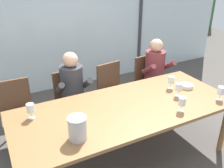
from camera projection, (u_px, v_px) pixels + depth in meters
The scene contains 18 objects.
ground at pixel (93, 119), 4.03m from camera, with size 14.00×14.00×0.00m, color #4C4742.
window_glass_panel at pixel (60, 23), 4.62m from camera, with size 7.83×0.03×2.60m, color silver.
window_mullion_right at pixel (140, 15), 5.34m from camera, with size 0.06×0.06×2.60m, color #38383D.
hillside_vineyard at pixel (26, 8), 7.66m from camera, with size 13.83×2.40×2.16m, color #386633.
dining_table at pixel (126, 111), 2.93m from camera, with size 2.63×1.12×0.76m.
chair_near_curtain at pixel (17, 108), 3.34m from camera, with size 0.44×0.44×0.90m.
chair_left_of_center at pixel (71, 97), 3.62m from camera, with size 0.45×0.45×0.90m.
chair_center at pixel (112, 87), 3.90m from camera, with size 0.50×0.50×0.90m.
chair_right_of_center at pixel (148, 78), 4.22m from camera, with size 0.48×0.48×0.90m.
person_charcoal_jacket at pixel (74, 89), 3.45m from camera, with size 0.49×0.63×1.22m.
person_maroon_top at pixel (157, 71), 4.05m from camera, with size 0.48×0.63×1.22m.
ice_bucket_primary at pixel (77, 128), 2.32m from camera, with size 0.19×0.19×0.24m.
tasting_bowl at pixel (187, 86), 3.35m from camera, with size 0.16×0.16×0.05m, color silver.
wine_glass_by_left_taster at pixel (221, 91), 3.02m from camera, with size 0.08×0.08×0.17m.
wine_glass_near_bucket at pixel (171, 80), 3.30m from camera, with size 0.08×0.08×0.17m.
wine_glass_center_pour at pixel (30, 109), 2.64m from camera, with size 0.08×0.08×0.17m.
wine_glass_by_right_taster at pixel (179, 88), 3.10m from camera, with size 0.08×0.08×0.17m.
wine_glass_spare_empty at pixel (182, 102), 2.78m from camera, with size 0.08×0.08×0.17m.
Camera 1 is at (-1.30, -2.15, 2.25)m, focal length 39.91 mm.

